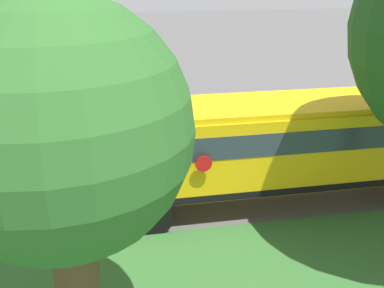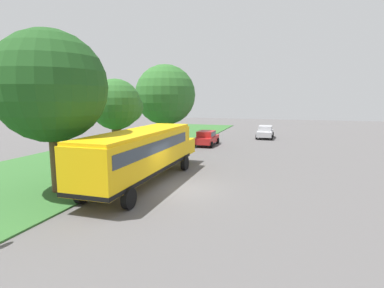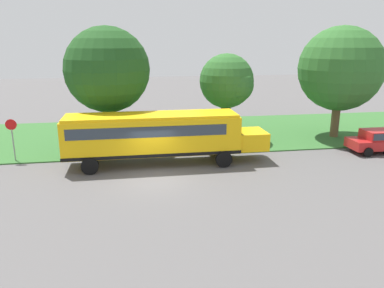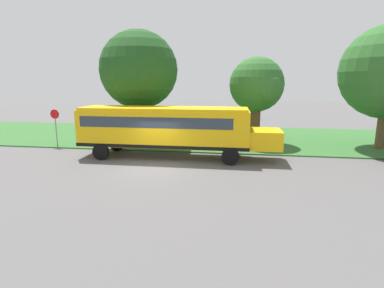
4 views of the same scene
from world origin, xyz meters
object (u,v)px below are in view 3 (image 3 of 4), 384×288
(school_bus, at_px, (157,134))
(car_red_nearest, at_px, (380,140))
(oak_tree_roadside_mid, at_px, (228,83))
(oak_tree_far_end, at_px, (338,68))
(oak_tree_beside_bus, at_px, (108,71))
(stop_sign, at_px, (12,135))

(school_bus, height_order, car_red_nearest, school_bus)
(school_bus, xyz_separation_m, car_red_nearest, (-0.14, 15.26, -1.05))
(car_red_nearest, height_order, oak_tree_roadside_mid, oak_tree_roadside_mid)
(oak_tree_far_end, bearing_deg, oak_tree_beside_bus, -87.28)
(school_bus, relative_size, oak_tree_roadside_mid, 1.90)
(car_red_nearest, distance_m, oak_tree_far_end, 6.38)
(oak_tree_roadside_mid, bearing_deg, oak_tree_beside_bus, -81.46)
(oak_tree_beside_bus, relative_size, oak_tree_roadside_mid, 1.28)
(car_red_nearest, bearing_deg, oak_tree_far_end, -165.62)
(car_red_nearest, bearing_deg, school_bus, -89.47)
(oak_tree_far_end, xyz_separation_m, stop_sign, (2.56, -23.04, -3.66))
(car_red_nearest, height_order, oak_tree_far_end, oak_tree_far_end)
(oak_tree_beside_bus, height_order, stop_sign, oak_tree_beside_bus)
(car_red_nearest, bearing_deg, oak_tree_roadside_mid, -116.95)
(school_bus, distance_m, oak_tree_far_end, 15.24)
(oak_tree_beside_bus, relative_size, stop_sign, 3.06)
(school_bus, relative_size, oak_tree_beside_bus, 1.48)
(car_red_nearest, bearing_deg, oak_tree_beside_bus, -101.04)
(car_red_nearest, xyz_separation_m, oak_tree_far_end, (-4.36, -1.12, 4.52))
(car_red_nearest, xyz_separation_m, oak_tree_roadside_mid, (-4.85, -9.54, 3.53))
(school_bus, distance_m, car_red_nearest, 15.30)
(school_bus, distance_m, oak_tree_beside_bus, 5.92)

